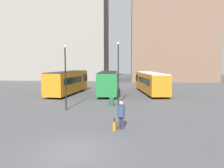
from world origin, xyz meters
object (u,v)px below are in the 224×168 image
(bus_1, at_px, (108,82))
(traveler, at_px, (121,112))
(lamp_post_1, at_px, (65,72))
(trash_bin, at_px, (112,102))
(bus_2, at_px, (151,82))
(bus_0, at_px, (68,82))
(suitcase, at_px, (115,126))
(lamp_post_0, at_px, (118,69))

(bus_1, relative_size, traveler, 4.96)
(lamp_post_1, relative_size, trash_bin, 6.98)
(lamp_post_1, bearing_deg, bus_2, 53.65)
(bus_2, height_order, lamp_post_1, lamp_post_1)
(bus_0, distance_m, suitcase, 18.06)
(traveler, height_order, lamp_post_0, lamp_post_0)
(suitcase, height_order, lamp_post_1, lamp_post_1)
(bus_2, height_order, lamp_post_0, lamp_post_0)
(trash_bin, bearing_deg, lamp_post_1, -151.91)
(bus_1, xyz_separation_m, traveler, (2.39, -15.93, -0.59))
(bus_2, bearing_deg, bus_0, 89.84)
(lamp_post_1, bearing_deg, bus_1, 74.52)
(bus_1, relative_size, lamp_post_0, 1.44)
(suitcase, bearing_deg, bus_2, 4.65)
(bus_0, relative_size, suitcase, 12.20)
(traveler, xyz_separation_m, lamp_post_0, (-0.60, 8.15, 2.61))
(traveler, bearing_deg, bus_0, 43.95)
(bus_0, distance_m, lamp_post_1, 10.96)
(traveler, bearing_deg, suitcase, 151.06)
(traveler, bearing_deg, lamp_post_0, 21.37)
(bus_1, distance_m, traveler, 16.11)
(traveler, relative_size, lamp_post_1, 0.31)
(traveler, relative_size, trash_bin, 2.18)
(bus_0, bearing_deg, bus_1, -83.36)
(suitcase, distance_m, lamp_post_0, 9.18)
(bus_2, distance_m, trash_bin, 11.06)
(suitcase, relative_size, trash_bin, 1.00)
(suitcase, bearing_deg, lamp_post_1, 57.23)
(traveler, distance_m, suitcase, 0.95)
(lamp_post_0, bearing_deg, lamp_post_1, -150.18)
(lamp_post_0, height_order, trash_bin, lamp_post_0)
(lamp_post_0, bearing_deg, trash_bin, -140.30)
(bus_0, bearing_deg, traveler, -146.53)
(bus_1, height_order, trash_bin, bus_1)
(bus_1, xyz_separation_m, lamp_post_1, (-2.90, -10.45, 1.78))
(traveler, relative_size, lamp_post_0, 0.29)
(bus_0, height_order, bus_1, bus_0)
(bus_2, bearing_deg, traveler, 160.47)
(bus_0, distance_m, lamp_post_0, 10.95)
(suitcase, bearing_deg, bus_1, 24.18)
(suitcase, bearing_deg, lamp_post_0, 18.69)
(bus_0, height_order, traveler, bus_0)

